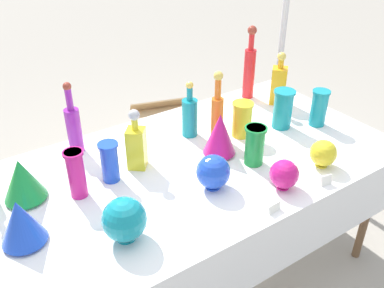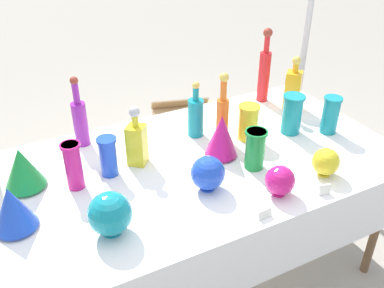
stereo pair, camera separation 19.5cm
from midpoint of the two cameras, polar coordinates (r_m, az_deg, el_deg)
The scene contains 26 objects.
ground_plane at distance 2.51m, azimuth -2.32°, elevation -17.09°, with size 40.00×40.00×0.00m, color #A0998C.
display_table at distance 2.01m, azimuth -2.21°, elevation -4.30°, with size 1.96×1.04×0.76m.
tall_bottle_0 at distance 2.12m, azimuth 0.76°, elevation 4.26°, with size 0.06×0.06×0.36m.
tall_bottle_1 at distance 2.16m, azimuth -2.88°, elevation 3.73°, with size 0.08×0.08×0.30m.
tall_bottle_2 at distance 2.12m, azimuth -18.08°, elevation 2.19°, with size 0.07×0.07×0.36m.
tall_bottle_4 at distance 2.56m, azimuth 5.49°, elevation 9.99°, with size 0.07×0.07×0.44m.
square_decanter_0 at distance 2.53m, azimuth 9.33°, elevation 7.95°, with size 0.12×0.12×0.31m.
square_decanter_1 at distance 1.94m, azimuth -10.29°, elevation -0.19°, with size 0.11×0.11×0.29m.
slender_vase_0 at distance 2.27m, azimuth 9.66°, elevation 4.69°, with size 0.11×0.11×0.21m.
slender_vase_1 at distance 1.82m, azimuth -18.19°, elevation -3.73°, with size 0.08×0.08×0.21m.
slender_vase_2 at distance 1.88m, azimuth -13.87°, elevation -2.27°, with size 0.09×0.09×0.18m.
slender_vase_3 at distance 2.17m, azimuth 4.16°, elevation 3.37°, with size 0.11×0.11×0.18m.
slender_vase_4 at distance 1.95m, azimuth 5.56°, elevation -0.12°, with size 0.10×0.10×0.19m.
slender_vase_5 at distance 2.33m, azimuth 14.34°, elevation 4.76°, with size 0.09×0.09×0.20m.
fluted_vase_0 at distance 2.00m, azimuth 0.96°, elevation 1.28°, with size 0.16×0.16×0.21m.
fluted_vase_1 at distance 1.89m, azimuth -24.52°, elevation -4.42°, with size 0.17×0.17×0.19m.
fluted_vase_2 at distance 1.68m, azimuth -25.08°, elevation -9.49°, with size 0.16×0.16×0.19m.
round_bowl_0 at distance 1.79m, azimuth -0.25°, elevation -3.83°, with size 0.15×0.15×0.15m.
round_bowl_1 at distance 2.00m, azimuth 14.49°, elevation -1.29°, with size 0.12×0.12×0.13m.
round_bowl_2 at distance 1.58m, azimuth -12.57°, elevation -9.93°, with size 0.16×0.16×0.17m.
round_bowl_3 at distance 1.82m, azimuth 9.22°, elevation -4.10°, with size 0.12×0.12×0.13m.
price_tag_left at distance 1.72m, azimuth 7.76°, elevation -8.56°, with size 0.06×0.01×0.04m, color white.
price_tag_center at distance 1.90m, azimuth 14.71°, elevation -4.80°, with size 0.05×0.01×0.05m, color white.
cardboard_box_behind_left at distance 3.07m, azimuth -12.88°, elevation -3.95°, with size 0.50×0.42×0.35m.
cardboard_box_behind_right at distance 3.46m, azimuth -4.87°, elevation 1.57°, with size 0.62×0.56×0.40m.
canopy_pole at distance 3.10m, azimuth 10.01°, elevation 12.42°, with size 0.18×0.18×2.28m.
Camera 1 is at (-0.93, -1.38, 1.88)m, focal length 40.00 mm.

